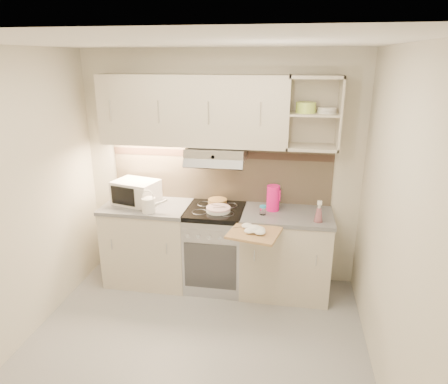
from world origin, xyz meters
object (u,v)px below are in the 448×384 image
object	(u,v)px
electric_range	(215,247)
glass_jar	(275,196)
plate_stack	(218,209)
spray_bottle	(319,213)
watering_can	(149,204)
cutting_board	(254,233)
microwave	(136,192)
pink_pitcher	(273,198)

from	to	relation	value
electric_range	glass_jar	world-z (taller)	glass_jar
plate_stack	spray_bottle	xyz separation A→B (m)	(1.00, -0.10, 0.07)
electric_range	watering_can	bearing A→B (deg)	-162.63
watering_can	glass_jar	bearing A→B (deg)	12.12
cutting_board	microwave	bearing A→B (deg)	171.15
electric_range	plate_stack	size ratio (longest dim) A/B	3.59
electric_range	glass_jar	size ratio (longest dim) A/B	4.10
electric_range	pink_pitcher	distance (m)	0.84
glass_jar	cutting_board	bearing A→B (deg)	-102.42
cutting_board	pink_pitcher	bearing A→B (deg)	87.62
pink_pitcher	watering_can	bearing A→B (deg)	-167.80
electric_range	watering_can	distance (m)	0.86
microwave	watering_can	world-z (taller)	microwave
pink_pitcher	cutting_board	xyz separation A→B (m)	(-0.14, -0.54, -0.16)
watering_can	spray_bottle	size ratio (longest dim) A/B	1.21
glass_jar	electric_range	bearing A→B (deg)	-161.78
plate_stack	cutting_board	world-z (taller)	plate_stack
watering_can	plate_stack	size ratio (longest dim) A/B	1.10
plate_stack	pink_pitcher	bearing A→B (deg)	13.48
plate_stack	cutting_board	xyz separation A→B (m)	(0.41, -0.41, -0.05)
spray_bottle	cutting_board	size ratio (longest dim) A/B	0.51
microwave	cutting_board	xyz separation A→B (m)	(1.33, -0.50, -0.15)
plate_stack	spray_bottle	size ratio (longest dim) A/B	1.10
microwave	cutting_board	world-z (taller)	microwave
electric_range	microwave	distance (m)	1.05
watering_can	plate_stack	bearing A→B (deg)	5.44
glass_jar	plate_stack	bearing A→B (deg)	-154.64
glass_jar	spray_bottle	world-z (taller)	spray_bottle
plate_stack	glass_jar	size ratio (longest dim) A/B	1.14
watering_can	spray_bottle	world-z (taller)	watering_can
pink_pitcher	glass_jar	xyz separation A→B (m)	(0.01, 0.13, -0.02)
pink_pitcher	spray_bottle	bearing A→B (deg)	-27.74
pink_pitcher	glass_jar	bearing A→B (deg)	85.46
electric_range	microwave	world-z (taller)	microwave
glass_jar	cutting_board	distance (m)	0.71
cutting_board	spray_bottle	bearing A→B (deg)	39.53
watering_can	pink_pitcher	world-z (taller)	pink_pitcher
plate_stack	spray_bottle	bearing A→B (deg)	-5.97
electric_range	pink_pitcher	size ratio (longest dim) A/B	3.40
electric_range	pink_pitcher	xyz separation A→B (m)	(0.60, 0.07, 0.58)
spray_bottle	electric_range	bearing A→B (deg)	176.01
watering_can	pink_pitcher	xyz separation A→B (m)	(1.24, 0.27, 0.05)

